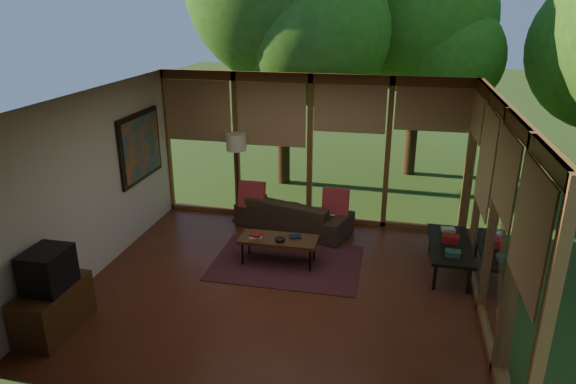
% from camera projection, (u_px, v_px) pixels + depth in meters
% --- Properties ---
extents(floor, '(5.50, 5.50, 0.00)m').
position_uv_depth(floor, '(279.00, 286.00, 7.37)').
color(floor, maroon).
rests_on(floor, ground).
extents(ceiling, '(5.50, 5.50, 0.00)m').
position_uv_depth(ceiling, '(278.00, 98.00, 6.43)').
color(ceiling, silver).
rests_on(ceiling, ground).
extents(wall_left, '(0.04, 5.00, 2.70)m').
position_uv_depth(wall_left, '(94.00, 185.00, 7.44)').
color(wall_left, beige).
rests_on(wall_left, ground).
extents(wall_front, '(5.50, 0.04, 2.70)m').
position_uv_depth(wall_front, '(215.00, 296.00, 4.61)').
color(wall_front, beige).
rests_on(wall_front, ground).
extents(window_wall_back, '(5.50, 0.12, 2.70)m').
position_uv_depth(window_wall_back, '(310.00, 150.00, 9.19)').
color(window_wall_back, brown).
rests_on(window_wall_back, ground).
extents(window_wall_right, '(0.12, 5.00, 2.70)m').
position_uv_depth(window_wall_right, '(494.00, 215.00, 6.36)').
color(window_wall_right, brown).
rests_on(window_wall_right, ground).
extents(tree_ne, '(3.24, 3.24, 5.12)m').
position_uv_depth(tree_ne, '(421.00, 19.00, 11.14)').
color(tree_ne, '#3B2615').
rests_on(tree_ne, ground).
extents(rug, '(2.28, 1.61, 0.01)m').
position_uv_depth(rug, '(287.00, 263.00, 8.03)').
color(rug, maroon).
rests_on(rug, floor).
extents(sofa, '(2.18, 1.34, 0.59)m').
position_uv_depth(sofa, '(294.00, 214.00, 9.14)').
color(sofa, '#3C2C1E').
rests_on(sofa, floor).
extents(pillow_left, '(0.47, 0.25, 0.49)m').
position_uv_depth(pillow_left, '(252.00, 195.00, 9.13)').
color(pillow_left, maroon).
rests_on(pillow_left, sofa).
extents(pillow_right, '(0.46, 0.24, 0.48)m').
position_uv_depth(pillow_right, '(336.00, 202.00, 8.84)').
color(pillow_right, maroon).
rests_on(pillow_right, sofa).
extents(ct_book_lower, '(0.22, 0.18, 0.03)m').
position_uv_depth(ct_book_lower, '(256.00, 237.00, 7.91)').
color(ct_book_lower, beige).
rests_on(ct_book_lower, coffee_table).
extents(ct_book_upper, '(0.20, 0.16, 0.03)m').
position_uv_depth(ct_book_upper, '(256.00, 235.00, 7.90)').
color(ct_book_upper, maroon).
rests_on(ct_book_upper, coffee_table).
extents(ct_book_side, '(0.21, 0.18, 0.03)m').
position_uv_depth(ct_book_side, '(295.00, 237.00, 7.91)').
color(ct_book_side, black).
rests_on(ct_book_side, coffee_table).
extents(ct_bowl, '(0.16, 0.16, 0.07)m').
position_uv_depth(ct_bowl, '(280.00, 239.00, 7.78)').
color(ct_bowl, black).
rests_on(ct_bowl, coffee_table).
extents(media_cabinet, '(0.50, 1.00, 0.60)m').
position_uv_depth(media_cabinet, '(54.00, 309.00, 6.29)').
color(media_cabinet, '#503115').
rests_on(media_cabinet, floor).
extents(television, '(0.45, 0.55, 0.50)m').
position_uv_depth(television, '(48.00, 269.00, 6.10)').
color(television, black).
rests_on(television, media_cabinet).
extents(console_book_a, '(0.22, 0.17, 0.08)m').
position_uv_depth(console_book_a, '(453.00, 253.00, 7.26)').
color(console_book_a, '#30554C').
rests_on(console_book_a, side_console).
extents(console_book_b, '(0.27, 0.22, 0.11)m').
position_uv_depth(console_book_b, '(450.00, 239.00, 7.67)').
color(console_book_b, maroon).
rests_on(console_book_b, side_console).
extents(console_book_c, '(0.22, 0.18, 0.05)m').
position_uv_depth(console_book_c, '(448.00, 230.00, 8.05)').
color(console_book_c, beige).
rests_on(console_book_c, side_console).
extents(floor_lamp, '(0.36, 0.36, 1.65)m').
position_uv_depth(floor_lamp, '(236.00, 147.00, 9.15)').
color(floor_lamp, black).
rests_on(floor_lamp, floor).
extents(coffee_table, '(1.20, 0.50, 0.43)m').
position_uv_depth(coffee_table, '(278.00, 240.00, 7.90)').
color(coffee_table, '#503115').
rests_on(coffee_table, floor).
extents(side_console, '(0.60, 1.40, 0.46)m').
position_uv_depth(side_console, '(450.00, 246.00, 7.66)').
color(side_console, black).
rests_on(side_console, floor).
extents(wall_painting, '(0.06, 1.35, 1.15)m').
position_uv_depth(wall_painting, '(141.00, 147.00, 8.65)').
color(wall_painting, black).
rests_on(wall_painting, wall_left).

